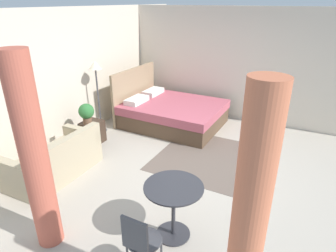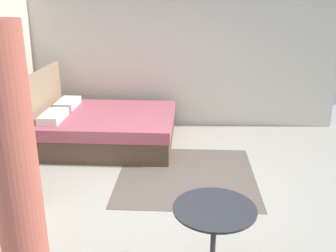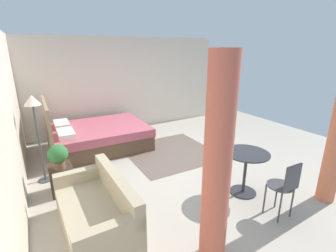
{
  "view_description": "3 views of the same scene",
  "coord_description": "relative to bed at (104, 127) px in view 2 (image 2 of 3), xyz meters",
  "views": [
    {
      "loc": [
        -4.22,
        -1.64,
        2.77
      ],
      "look_at": [
        0.06,
        0.6,
        0.66
      ],
      "focal_mm": 30.89,
      "sensor_mm": 36.0,
      "label": 1
    },
    {
      "loc": [
        -4.57,
        -0.13,
        2.5
      ],
      "look_at": [
        0.43,
        0.14,
        0.74
      ],
      "focal_mm": 41.26,
      "sensor_mm": 36.0,
      "label": 2
    },
    {
      "loc": [
        -4.2,
        2.52,
        2.35
      ],
      "look_at": [
        -0.08,
        0.2,
        0.84
      ],
      "focal_mm": 26.18,
      "sensor_mm": 36.0,
      "label": 3
    }
  ],
  "objects": [
    {
      "name": "wall_right",
      "position": [
        1.18,
        -1.29,
        1.02
      ],
      "size": [
        0.12,
        5.78,
        2.65
      ],
      "primitive_type": "cube",
      "color": "beige",
      "rests_on": "ground"
    },
    {
      "name": "area_rug",
      "position": [
        -1.12,
        -1.42,
        -0.3
      ],
      "size": [
        1.93,
        1.93,
        0.01
      ],
      "primitive_type": "cube",
      "color": "#66564C",
      "rests_on": "ground"
    },
    {
      "name": "balcony_table",
      "position": [
        -3.18,
        -1.67,
        0.21
      ],
      "size": [
        0.73,
        0.73,
        0.74
      ],
      "color": "#2D2D33",
      "rests_on": "ground"
    },
    {
      "name": "nightstand",
      "position": [
        -1.63,
        0.99,
        -0.07
      ],
      "size": [
        0.43,
        0.36,
        0.47
      ],
      "color": "#38281E",
      "rests_on": "ground"
    },
    {
      "name": "bed",
      "position": [
        0.0,
        0.0,
        0.0
      ],
      "size": [
        1.78,
        2.24,
        1.26
      ],
      "color": "brown",
      "rests_on": "ground"
    },
    {
      "name": "curtain_right",
      "position": [
        -3.97,
        -0.35,
        0.87
      ],
      "size": [
        0.3,
        0.3,
        2.36
      ],
      "color": "#C15B47",
      "rests_on": "ground"
    },
    {
      "name": "ground_plane",
      "position": [
        -1.52,
        -1.29,
        -0.32
      ],
      "size": [
        8.4,
        8.78,
        0.02
      ],
      "primitive_type": "cube",
      "color": "#B2A899"
    }
  ]
}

